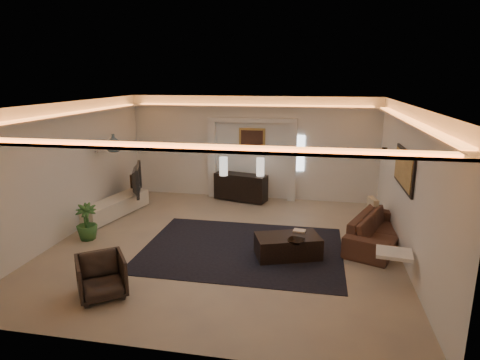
% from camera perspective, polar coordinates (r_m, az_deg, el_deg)
% --- Properties ---
extents(floor, '(7.00, 7.00, 0.00)m').
position_cam_1_polar(floor, '(8.66, -2.07, -8.95)').
color(floor, tan).
rests_on(floor, ground).
extents(ceiling, '(7.00, 7.00, 0.00)m').
position_cam_1_polar(ceiling, '(7.98, -2.25, 10.56)').
color(ceiling, white).
rests_on(ceiling, ground).
extents(wall_back, '(7.00, 0.00, 7.00)m').
position_cam_1_polar(wall_back, '(11.57, 1.71, 4.49)').
color(wall_back, white).
rests_on(wall_back, ground).
extents(wall_front, '(7.00, 0.00, 7.00)m').
position_cam_1_polar(wall_front, '(5.02, -11.19, -9.07)').
color(wall_front, white).
rests_on(wall_front, ground).
extents(wall_left, '(0.00, 7.00, 7.00)m').
position_cam_1_polar(wall_left, '(9.59, -23.00, 1.31)').
color(wall_left, white).
rests_on(wall_left, ground).
extents(wall_right, '(0.00, 7.00, 7.00)m').
position_cam_1_polar(wall_right, '(8.18, 22.49, -0.73)').
color(wall_right, white).
rests_on(wall_right, ground).
extents(cove_soffit, '(7.00, 7.00, 0.04)m').
position_cam_1_polar(cove_soffit, '(8.00, -2.23, 8.56)').
color(cove_soffit, silver).
rests_on(cove_soffit, ceiling).
extents(daylight_slit, '(0.25, 0.03, 1.00)m').
position_cam_1_polar(daylight_slit, '(11.43, 8.40, 3.72)').
color(daylight_slit, white).
rests_on(daylight_slit, wall_back).
extents(area_rug, '(4.00, 3.00, 0.01)m').
position_cam_1_polar(area_rug, '(8.41, 0.33, -9.65)').
color(area_rug, black).
rests_on(area_rug, ground).
extents(pilaster_left, '(0.22, 0.20, 2.20)m').
position_cam_1_polar(pilaster_left, '(11.77, -3.92, 2.90)').
color(pilaster_left, silver).
rests_on(pilaster_left, ground).
extents(pilaster_right, '(0.22, 0.20, 2.20)m').
position_cam_1_polar(pilaster_right, '(11.41, 7.33, 2.46)').
color(pilaster_right, silver).
rests_on(pilaster_right, ground).
extents(alcove_header, '(2.52, 0.20, 0.12)m').
position_cam_1_polar(alcove_header, '(11.36, 1.66, 8.39)').
color(alcove_header, silver).
rests_on(alcove_header, wall_back).
extents(painting_frame, '(0.74, 0.04, 0.74)m').
position_cam_1_polar(painting_frame, '(11.51, 1.70, 5.45)').
color(painting_frame, tan).
rests_on(painting_frame, wall_back).
extents(painting_canvas, '(0.62, 0.02, 0.62)m').
position_cam_1_polar(painting_canvas, '(11.48, 1.68, 5.43)').
color(painting_canvas, '#4C2D1E').
rests_on(painting_canvas, wall_back).
extents(art_panel_frame, '(0.04, 1.64, 0.74)m').
position_cam_1_polar(art_panel_frame, '(8.41, 22.06, 1.45)').
color(art_panel_frame, black).
rests_on(art_panel_frame, wall_right).
extents(art_panel_gold, '(0.02, 1.50, 0.62)m').
position_cam_1_polar(art_panel_gold, '(8.40, 21.89, 1.46)').
color(art_panel_gold, tan).
rests_on(art_panel_gold, wall_right).
extents(wall_sconce, '(0.12, 0.12, 0.22)m').
position_cam_1_polar(wall_sconce, '(10.23, 19.58, 3.69)').
color(wall_sconce, black).
rests_on(wall_sconce, wall_right).
extents(wall_niche, '(0.10, 0.55, 0.04)m').
position_cam_1_polar(wall_niche, '(10.69, -18.74, 4.02)').
color(wall_niche, silver).
rests_on(wall_niche, wall_left).
extents(console, '(1.55, 0.82, 0.74)m').
position_cam_1_polar(console, '(11.46, 0.11, -0.97)').
color(console, black).
rests_on(console, ground).
extents(lamp_left, '(0.25, 0.25, 0.51)m').
position_cam_1_polar(lamp_left, '(11.16, -2.33, 2.25)').
color(lamp_left, white).
rests_on(lamp_left, console).
extents(lamp_right, '(0.27, 0.27, 0.49)m').
position_cam_1_polar(lamp_right, '(11.13, 2.87, 2.21)').
color(lamp_right, white).
rests_on(lamp_right, console).
extents(media_ledge, '(0.97, 2.23, 0.41)m').
position_cam_1_polar(media_ledge, '(10.77, -17.15, -3.61)').
color(media_ledge, beige).
rests_on(media_ledge, ground).
extents(tv, '(1.29, 0.64, 0.76)m').
position_cam_1_polar(tv, '(10.98, -14.74, 0.19)').
color(tv, black).
rests_on(tv, media_ledge).
extents(figurine, '(0.18, 0.18, 0.37)m').
position_cam_1_polar(figurine, '(11.58, -14.83, -0.07)').
color(figurine, black).
rests_on(figurine, media_ledge).
extents(ginger_jar, '(0.46, 0.46, 0.42)m').
position_cam_1_polar(ginger_jar, '(10.19, -17.31, 4.98)').
color(ginger_jar, slate).
rests_on(ginger_jar, wall_niche).
extents(plant, '(0.60, 0.60, 0.79)m').
position_cam_1_polar(plant, '(9.35, -20.72, -5.54)').
color(plant, '#32662C').
rests_on(plant, ground).
extents(sofa, '(2.35, 1.62, 0.64)m').
position_cam_1_polar(sofa, '(8.99, 18.91, -6.68)').
color(sofa, brown).
rests_on(sofa, ground).
extents(throw_blanket, '(0.63, 0.54, 0.06)m').
position_cam_1_polar(throw_blanket, '(7.37, 20.80, -9.60)').
color(throw_blanket, '#FFF1C2').
rests_on(throw_blanket, sofa).
extents(throw_pillow, '(0.21, 0.43, 0.42)m').
position_cam_1_polar(throw_pillow, '(9.70, 18.09, -3.63)').
color(throw_pillow, '#CAB489').
rests_on(throw_pillow, sofa).
extents(coffee_table, '(1.37, 1.03, 0.45)m').
position_cam_1_polar(coffee_table, '(8.06, 6.70, -9.29)').
color(coffee_table, black).
rests_on(coffee_table, ground).
extents(bowl, '(0.40, 0.40, 0.08)m').
position_cam_1_polar(bowl, '(7.65, 7.86, -8.67)').
color(bowl, black).
rests_on(bowl, coffee_table).
extents(magazine, '(0.26, 0.20, 0.03)m').
position_cam_1_polar(magazine, '(8.23, 8.32, -7.17)').
color(magazine, beige).
rests_on(magazine, coffee_table).
extents(armchair, '(1.01, 1.02, 0.67)m').
position_cam_1_polar(armchair, '(6.99, -18.85, -12.68)').
color(armchair, black).
rests_on(armchair, ground).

